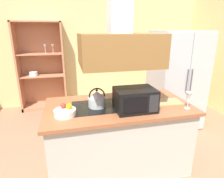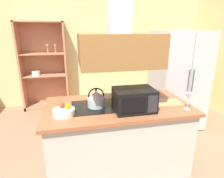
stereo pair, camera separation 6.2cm
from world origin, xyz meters
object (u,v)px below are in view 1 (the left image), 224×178
(kettle, at_px, (97,99))
(microwave, at_px, (135,99))
(refrigerator, at_px, (176,80))
(dish_cabinet, at_px, (42,71))
(fruit_bowl, at_px, (65,112))
(cutting_board, at_px, (168,102))
(wine_glass_on_counter, at_px, (189,96))

(kettle, distance_m, microwave, 0.46)
(refrigerator, xyz_separation_m, dish_cabinet, (-2.55, 1.48, -0.01))
(kettle, distance_m, fruit_bowl, 0.42)
(cutting_board, bearing_deg, dish_cabinet, 126.00)
(dish_cabinet, height_order, wine_glass_on_counter, dish_cabinet)
(kettle, relative_size, wine_glass_on_counter, 1.16)
(kettle, xyz_separation_m, microwave, (0.41, -0.20, 0.03))
(dish_cabinet, relative_size, kettle, 8.32)
(refrigerator, bearing_deg, cutting_board, -126.11)
(cutting_board, distance_m, fruit_bowl, 1.29)
(wine_glass_on_counter, relative_size, fruit_bowl, 0.86)
(wine_glass_on_counter, bearing_deg, dish_cabinet, 125.64)
(cutting_board, height_order, wine_glass_on_counter, wine_glass_on_counter)
(kettle, bearing_deg, fruit_bowl, -157.34)
(refrigerator, height_order, fruit_bowl, refrigerator)
(kettle, bearing_deg, dish_cabinet, 110.51)
(microwave, relative_size, wine_glass_on_counter, 2.23)
(fruit_bowl, bearing_deg, microwave, -2.71)
(microwave, bearing_deg, refrigerator, 42.31)
(microwave, height_order, fruit_bowl, microwave)
(refrigerator, height_order, wine_glass_on_counter, refrigerator)
(cutting_board, relative_size, fruit_bowl, 1.42)
(refrigerator, relative_size, cutting_board, 5.26)
(dish_cabinet, xyz_separation_m, microwave, (1.31, -2.60, 0.15))
(dish_cabinet, bearing_deg, fruit_bowl, -78.53)
(microwave, bearing_deg, cutting_board, 12.60)
(microwave, xyz_separation_m, fruit_bowl, (-0.79, 0.04, -0.09))
(refrigerator, bearing_deg, fruit_bowl, -151.81)
(kettle, xyz_separation_m, wine_glass_on_counter, (1.04, -0.30, 0.05))
(kettle, distance_m, cutting_board, 0.92)
(cutting_board, bearing_deg, wine_glass_on_counter, -58.70)
(dish_cabinet, relative_size, fruit_bowl, 8.29)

